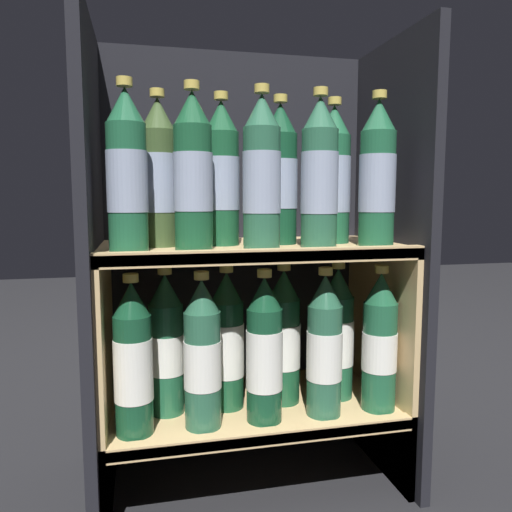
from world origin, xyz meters
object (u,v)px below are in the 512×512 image
bottle_lower_front_1 (202,357)px  bottle_lower_front_4 (380,344)px  bottle_lower_back_0 (166,347)px  bottle_lower_back_3 (337,336)px  bottle_lower_back_2 (284,339)px  bottle_upper_front_4 (377,177)px  bottle_upper_front_2 (263,176)px  bottle_upper_back_0 (159,176)px  bottle_lower_front_3 (324,348)px  bottle_upper_front_1 (193,175)px  bottle_upper_back_2 (280,177)px  bottle_upper_back_3 (333,178)px  bottle_upper_back_1 (222,177)px  bottle_upper_front_0 (127,174)px  bottle_lower_back_1 (227,343)px  bottle_lower_front_2 (264,353)px  bottle_lower_front_0 (133,362)px  bottle_upper_front_3 (319,176)px

bottle_lower_front_1 → bottle_lower_front_4: 0.34m
bottle_lower_back_0 → bottle_lower_back_3: size_ratio=1.00×
bottle_lower_back_0 → bottle_lower_back_2: 0.23m
bottle_lower_back_3 → bottle_lower_front_1: bearing=-165.2°
bottle_upper_front_4 → bottle_lower_back_3: (-0.04, 0.08, -0.32)m
bottle_lower_back_0 → bottle_upper_front_2: bearing=-23.9°
bottle_upper_back_0 → bottle_lower_front_3: bearing=-14.3°
bottle_lower_back_3 → bottle_upper_front_1: bearing=-165.8°
bottle_upper_back_2 → bottle_upper_back_3: 0.11m
bottle_upper_back_0 → bottle_upper_back_1: size_ratio=1.00×
bottle_upper_front_0 → bottle_lower_back_1: 0.37m
bottle_upper_front_1 → bottle_lower_back_3: bottle_upper_front_1 is taller
bottle_lower_front_4 → bottle_lower_back_1: same height
bottle_lower_front_2 → bottle_lower_back_0: size_ratio=1.00×
bottle_upper_back_1 → bottle_lower_back_1: size_ratio=1.00×
bottle_lower_front_0 → bottle_lower_back_0: (0.06, 0.08, 0.00)m
bottle_upper_back_1 → bottle_lower_back_0: size_ratio=1.00×
bottle_upper_back_1 → bottle_upper_back_2: 0.11m
bottle_upper_back_1 → bottle_upper_front_4: bearing=-15.1°
bottle_lower_front_4 → bottle_lower_back_2: 0.19m
bottle_upper_front_3 → bottle_lower_front_3: bearing=-0.0°
bottle_upper_front_4 → bottle_lower_front_3: bottle_upper_front_4 is taller
bottle_lower_front_3 → bottle_lower_back_3: (0.06, 0.08, -0.00)m
bottle_lower_back_0 → bottle_upper_front_4: bearing=-11.0°
bottle_upper_front_3 → bottle_lower_front_3: 0.32m
bottle_upper_front_0 → bottle_lower_front_4: (0.46, 0.00, -0.32)m
bottle_lower_front_4 → bottle_lower_back_1: bearing=165.2°
bottle_upper_front_2 → bottle_upper_back_0: bearing=156.9°
bottle_upper_back_1 → bottle_upper_back_3: same height
bottle_upper_front_2 → bottle_lower_back_1: bottle_upper_front_2 is taller
bottle_upper_front_0 → bottle_upper_front_4: size_ratio=1.00×
bottle_lower_front_4 → bottle_lower_back_0: size_ratio=1.00×
bottle_lower_back_0 → bottle_lower_back_3: (0.35, 0.00, -0.00)m
bottle_lower_front_2 → bottle_upper_back_3: bearing=25.5°
bottle_upper_front_1 → bottle_upper_back_2: size_ratio=1.00×
bottle_upper_back_3 → bottle_lower_front_0: size_ratio=1.00×
bottle_lower_front_0 → bottle_lower_front_1: size_ratio=1.00×
bottle_lower_front_0 → bottle_lower_back_0: bearing=51.5°
bottle_lower_back_2 → bottle_upper_back_0: bearing=180.0°
bottle_lower_front_1 → bottle_lower_front_2: 0.11m
bottle_upper_front_4 → bottle_upper_back_1: size_ratio=1.00×
bottle_lower_front_1 → bottle_upper_back_0: bearing=131.4°
bottle_upper_front_2 → bottle_lower_back_2: 0.33m
bottle_lower_front_0 → bottle_lower_front_2: same height
bottle_upper_front_2 → bottle_lower_front_3: bottle_upper_front_2 is taller
bottle_upper_front_4 → bottle_lower_front_0: 0.55m
bottle_upper_back_1 → bottle_lower_back_1: (0.01, -0.00, -0.32)m
bottle_upper_back_1 → bottle_lower_front_3: bottle_upper_back_1 is taller
bottle_upper_front_2 → bottle_upper_back_3: (0.16, 0.08, -0.00)m
bottle_lower_front_2 → bottle_lower_back_3: 0.19m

